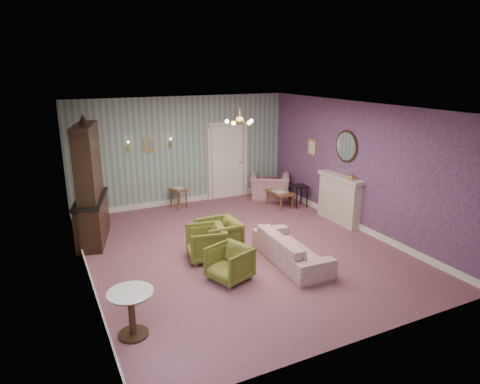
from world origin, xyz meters
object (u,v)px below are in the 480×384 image
fireplace (339,199)px  olive_chair_c (219,236)px  side_table_black (299,196)px  wingback_chair (270,183)px  coffee_table (279,199)px  dresser (88,181)px  pedestal_table (132,314)px  olive_chair_a (229,262)px  sofa_chintz (292,244)px  olive_chair_b (206,241)px

fireplace → olive_chair_c: bearing=-172.5°
fireplace → side_table_black: fireplace is taller
wingback_chair → coffee_table: size_ratio=1.33×
dresser → pedestal_table: 3.93m
wingback_chair → side_table_black: wingback_chair is taller
olive_chair_a → fireplace: bearing=92.1°
sofa_chintz → pedestal_table: size_ratio=2.80×
dresser → coffee_table: (4.85, 0.27, -1.13)m
olive_chair_a → sofa_chintz: (1.37, 0.11, 0.04)m
wingback_chair → pedestal_table: (-4.96, -4.78, -0.12)m
olive_chair_a → side_table_black: size_ratio=1.16×
dresser → pedestal_table: size_ratio=3.84×
olive_chair_c → dresser: (-2.16, 1.84, 0.94)m
sofa_chintz → coffee_table: bearing=-24.4°
sofa_chintz → coffee_table: 3.45m
olive_chair_a → wingback_chair: wingback_chair is taller
olive_chair_b → dresser: dresser is taller
olive_chair_c → side_table_black: 3.64m
olive_chair_a → wingback_chair: (3.05, 3.88, 0.13)m
wingback_chair → sofa_chintz: bearing=96.5°
sofa_chintz → dresser: dresser is taller
wingback_chair → pedestal_table: 6.89m
sofa_chintz → coffee_table: size_ratio=2.44×
dresser → olive_chair_b: bearing=-31.1°
wingback_chair → dresser: dresser is taller
olive_chair_b → wingback_chair: bearing=144.3°
pedestal_table → side_table_black: bearing=35.7°
olive_chair_b → olive_chair_a: bearing=14.6°
pedestal_table → sofa_chintz: bearing=17.2°
fireplace → coffee_table: bearing=111.5°
side_table_black → pedestal_table: (-5.30, -3.80, 0.05)m
sofa_chintz → dresser: (-3.27, 2.79, 0.96)m
dresser → fireplace: dresser is taller
wingback_chair → olive_chair_c: bearing=75.8°
sofa_chintz → wingback_chair: wingback_chair is taller
olive_chair_a → sofa_chintz: sofa_chintz is taller
dresser → side_table_black: 5.40m
olive_chair_c → coffee_table: size_ratio=0.99×
olive_chair_b → fireplace: size_ratio=0.52×
olive_chair_a → olive_chair_b: size_ratio=0.93×
dresser → coffee_table: 4.99m
sofa_chintz → side_table_black: bearing=-33.1°
olive_chair_a → olive_chair_c: (0.26, 1.06, 0.05)m
olive_chair_b → dresser: (-1.85, 1.93, 0.97)m
wingback_chair → side_table_black: 1.05m
side_table_black → sofa_chintz: bearing=-126.0°
sofa_chintz → wingback_chair: bearing=-21.2°
wingback_chair → coffee_table: 0.76m
sofa_chintz → dresser: 4.40m
olive_chair_c → side_table_black: bearing=120.6°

